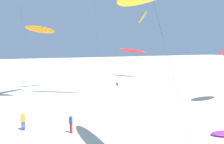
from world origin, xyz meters
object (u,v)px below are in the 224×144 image
at_px(flying_kite_7, 143,18).
at_px(person_near_left, 71,123).
at_px(person_near_right, 23,120).
at_px(flying_kite_10, 41,30).
at_px(flying_kite_1, 133,50).

height_order(flying_kite_7, person_near_left, flying_kite_7).
xyz_separation_m(person_near_left, person_near_right, (-3.66, 2.54, -0.01)).
bearing_deg(flying_kite_10, person_near_right, -104.01).
relative_size(flying_kite_10, person_near_right, 6.66).
relative_size(flying_kite_1, person_near_left, 7.93).
relative_size(flying_kite_10, person_near_left, 6.65).
height_order(flying_kite_1, flying_kite_7, flying_kite_7).
height_order(flying_kite_1, person_near_left, flying_kite_1).
bearing_deg(flying_kite_1, person_near_right, -134.10).
bearing_deg(flying_kite_10, person_near_left, -93.34).
distance_m(flying_kite_7, person_near_right, 27.71).
distance_m(flying_kite_1, flying_kite_10, 24.25).
bearing_deg(flying_kite_7, person_near_left, -136.59).
height_order(flying_kite_7, person_near_right, flying_kite_7).
xyz_separation_m(flying_kite_1, flying_kite_10, (-22.44, -8.36, 3.81)).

